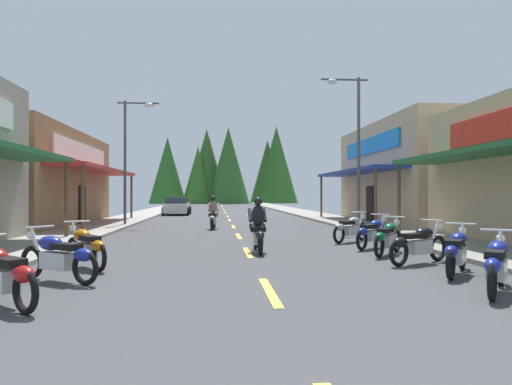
% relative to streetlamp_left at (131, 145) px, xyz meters
% --- Properties ---
extents(ground, '(10.24, 96.21, 0.10)m').
position_rel_streetlamp_left_xyz_m(ground, '(5.21, 9.30, -4.22)').
color(ground, '#424244').
extents(sidewalk_left, '(2.77, 96.21, 0.12)m').
position_rel_streetlamp_left_xyz_m(sidewalk_left, '(-1.30, 9.30, -4.11)').
color(sidewalk_left, '#9E9991').
rests_on(sidewalk_left, ground).
extents(sidewalk_right, '(2.77, 96.21, 0.12)m').
position_rel_streetlamp_left_xyz_m(sidewalk_right, '(11.71, 9.30, -4.11)').
color(sidewalk_right, gray).
rests_on(sidewalk_right, ground).
extents(centerline_dashes, '(0.16, 69.31, 0.01)m').
position_rel_streetlamp_left_xyz_m(centerline_dashes, '(5.21, 11.12, -4.17)').
color(centerline_dashes, '#E0C64C').
rests_on(centerline_dashes, ground).
extents(storefront_right_far, '(7.81, 12.55, 5.65)m').
position_rel_streetlamp_left_xyz_m(storefront_right_far, '(16.06, 1.49, -1.35)').
color(storefront_right_far, tan).
rests_on(storefront_right_far, ground).
extents(streetlamp_left, '(2.12, 0.30, 6.43)m').
position_rel_streetlamp_left_xyz_m(streetlamp_left, '(0.00, 0.00, 0.00)').
color(streetlamp_left, '#474C51').
rests_on(streetlamp_left, ground).
extents(streetlamp_right, '(2.12, 0.30, 6.89)m').
position_rel_streetlamp_left_xyz_m(streetlamp_right, '(10.42, -3.94, 0.25)').
color(streetlamp_right, '#474C51').
rests_on(streetlamp_right, ground).
extents(motorcycle_parked_right_0, '(1.36, 1.78, 1.04)m').
position_rel_streetlamp_left_xyz_m(motorcycle_parked_right_0, '(8.96, -17.17, -3.68)').
color(motorcycle_parked_right_0, black).
rests_on(motorcycle_parked_right_0, ground).
extents(motorcycle_parked_right_1, '(1.35, 1.78, 1.04)m').
position_rel_streetlamp_left_xyz_m(motorcycle_parked_right_1, '(9.21, -15.40, -3.68)').
color(motorcycle_parked_right_1, black).
rests_on(motorcycle_parked_right_1, ground).
extents(motorcycle_parked_right_2, '(1.90, 1.17, 1.04)m').
position_rel_streetlamp_left_xyz_m(motorcycle_parked_right_2, '(9.08, -13.88, -3.68)').
color(motorcycle_parked_right_2, black).
rests_on(motorcycle_parked_right_2, ground).
extents(motorcycle_parked_right_3, '(1.40, 1.74, 1.04)m').
position_rel_streetlamp_left_xyz_m(motorcycle_parked_right_3, '(8.94, -12.26, -3.68)').
color(motorcycle_parked_right_3, black).
rests_on(motorcycle_parked_right_3, ground).
extents(motorcycle_parked_right_4, '(1.56, 1.60, 1.04)m').
position_rel_streetlamp_left_xyz_m(motorcycle_parked_right_4, '(9.06, -10.69, -3.68)').
color(motorcycle_parked_right_4, black).
rests_on(motorcycle_parked_right_4, ground).
extents(motorcycle_parked_right_5, '(1.65, 1.51, 1.04)m').
position_rel_streetlamp_left_xyz_m(motorcycle_parked_right_5, '(8.91, -8.84, -3.68)').
color(motorcycle_parked_right_5, black).
rests_on(motorcycle_parked_right_5, ground).
extents(motorcycle_parked_left_0, '(1.64, 1.53, 1.04)m').
position_rel_streetlamp_left_xyz_m(motorcycle_parked_left_0, '(1.16, -17.44, -3.68)').
color(motorcycle_parked_left_0, black).
rests_on(motorcycle_parked_left_0, ground).
extents(motorcycle_parked_left_1, '(1.83, 1.28, 1.04)m').
position_rel_streetlamp_left_xyz_m(motorcycle_parked_left_1, '(1.35, -15.49, -3.68)').
color(motorcycle_parked_left_1, black).
rests_on(motorcycle_parked_left_1, ground).
extents(motorcycle_parked_left_2, '(1.35, 1.78, 1.04)m').
position_rel_streetlamp_left_xyz_m(motorcycle_parked_left_2, '(1.41, -13.82, -3.68)').
color(motorcycle_parked_left_2, black).
rests_on(motorcycle_parked_left_2, ground).
extents(rider_cruising_lead, '(0.60, 2.14, 1.57)m').
position_rel_streetlamp_left_xyz_m(rider_cruising_lead, '(5.49, -11.36, -3.52)').
color(rider_cruising_lead, black).
rests_on(rider_cruising_lead, ground).
extents(rider_cruising_trailing, '(0.60, 2.14, 1.57)m').
position_rel_streetlamp_left_xyz_m(rider_cruising_trailing, '(4.20, -2.40, -3.52)').
color(rider_cruising_trailing, black).
rests_on(rider_cruising_trailing, ground).
extents(parked_car_curbside, '(2.08, 4.31, 1.40)m').
position_rel_streetlamp_left_xyz_m(parked_car_curbside, '(1.28, 13.17, -3.48)').
color(parked_car_curbside, silver).
rests_on(parked_car_curbside, ground).
extents(treeline_backdrop, '(26.22, 11.53, 13.92)m').
position_rel_streetlamp_left_xyz_m(treeline_backdrop, '(6.66, 58.46, 2.06)').
color(treeline_backdrop, '#2A5E23').
rests_on(treeline_backdrop, ground).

